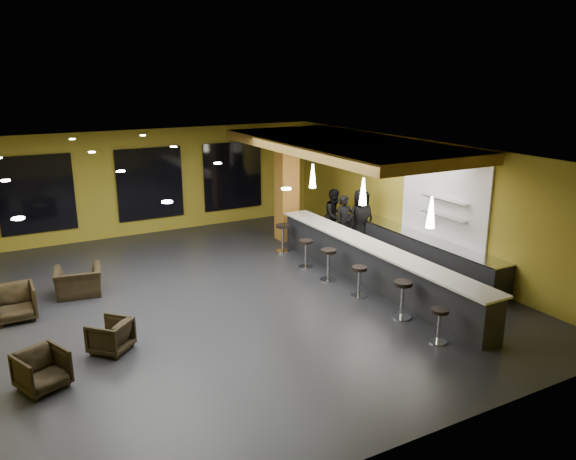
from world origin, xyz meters
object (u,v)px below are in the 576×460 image
pendant_2 (313,176)px  bar_stool_2 (359,277)px  staff_a (344,223)px  prep_counter (418,251)px  bar_stool_1 (403,295)px  armchair_c (15,303)px  bar_stool_3 (328,261)px  pendant_1 (363,192)px  staff_c (361,219)px  armchair_a (42,370)px  bar_stool_0 (439,321)px  bar_stool_4 (306,250)px  bar_stool_5 (283,234)px  column (287,187)px  armchair_d (78,282)px  armchair_b (110,336)px  staff_b (335,215)px  bar_counter (372,265)px  pendant_0 (431,212)px

pendant_2 → bar_stool_2: pendant_2 is taller
staff_a → bar_stool_2: 3.81m
prep_counter → bar_stool_1: size_ratio=6.92×
armchair_c → bar_stool_3: 7.50m
pendant_1 → armchair_c: 8.61m
staff_c → armchair_a: 10.45m
bar_stool_0 → prep_counter: bearing=53.6°
staff_c → bar_stool_3: (-2.46, -1.98, -0.37)m
staff_c → bar_stool_4: staff_c is taller
armchair_c → bar_stool_0: size_ratio=1.17×
bar_stool_3 → bar_stool_5: bar_stool_5 is taller
pendant_1 → armchair_a: size_ratio=0.91×
column → staff_c: size_ratio=1.90×
staff_a → bar_stool_0: bearing=-105.1°
armchair_d → bar_stool_0: 8.57m
prep_counter → armchair_b: (-8.71, -0.98, -0.10)m
armchair_b → staff_b: bearing=163.6°
bar_counter → armchair_b: (-6.71, -0.48, -0.17)m
pendant_0 → pendant_1: (0.00, 2.50, 0.00)m
staff_a → pendant_1: bearing=-112.6°
pendant_0 → bar_stool_4: (-0.85, 3.91, -1.84)m
armchair_d → armchair_a: bearing=82.6°
staff_c → armchair_d: 8.41m
pendant_1 → armchair_b: size_ratio=0.97×
prep_counter → bar_stool_3: bearing=175.1°
prep_counter → armchair_b: 8.77m
pendant_0 → armchair_d: (-6.79, 4.83, -2.00)m
staff_c → armchair_a: bearing=-150.4°
bar_stool_2 → pendant_1: bearing=52.7°
column → armchair_c: (-8.24, -2.57, -1.36)m
prep_counter → staff_c: 2.31m
pendant_0 → staff_c: 5.19m
staff_c → staff_a: bearing=-179.2°
pendant_1 → bar_stool_1: 3.17m
bar_stool_4 → armchair_b: bearing=-157.8°
column → armchair_b: bearing=-142.9°
pendant_0 → staff_a: 5.12m
staff_b → bar_stool_5: bearing=175.6°
bar_stool_0 → bar_stool_1: size_ratio=0.85×
bar_counter → armchair_d: 7.35m
pendant_2 → bar_stool_1: pendant_2 is taller
column → pendant_1: 4.14m
column → armchair_c: 8.74m
armchair_c → bar_stool_5: (7.49, 1.43, 0.16)m
pendant_0 → staff_c: size_ratio=0.38×
staff_a → staff_c: 0.58m
armchair_c → bar_stool_2: armchair_c is taller
armchair_b → armchair_d: (-0.08, 3.31, 0.02)m
bar_stool_1 → bar_stool_5: bar_stool_1 is taller
staff_a → bar_stool_1: 5.11m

